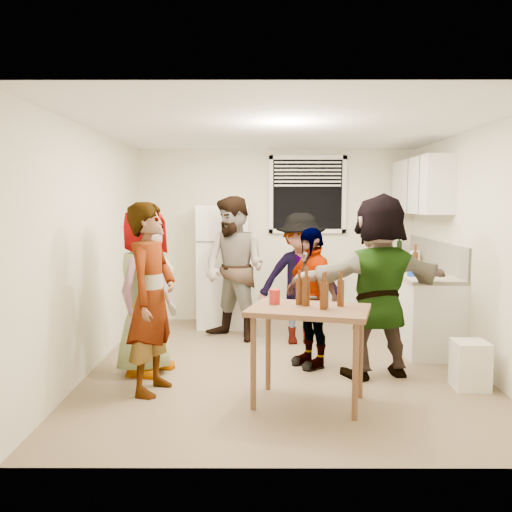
{
  "coord_description": "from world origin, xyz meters",
  "views": [
    {
      "loc": [
        -0.27,
        -5.67,
        1.76
      ],
      "look_at": [
        -0.29,
        0.31,
        1.15
      ],
      "focal_mm": 38.0,
      "sensor_mm": 36.0,
      "label": 1
    }
  ],
  "objects_px": {
    "refrigerator": "(224,266)",
    "red_cup": "(275,304)",
    "wine_bottle": "(399,261)",
    "blue_cup": "(412,276)",
    "beer_bottle_counter": "(415,273)",
    "guest_back_left": "(235,339)",
    "guest_stripe": "(153,391)",
    "guest_black": "(310,366)",
    "kettle": "(400,265)",
    "trash_bin": "(470,362)",
    "beer_bottle_table": "(306,306)",
    "serving_table": "(308,403)",
    "guest_back_right": "(300,343)",
    "guest_orange": "(376,375)",
    "guest_grey": "(147,372)"
  },
  "relations": [
    {
      "from": "guest_grey",
      "to": "guest_black",
      "type": "distance_m",
      "value": 1.72
    },
    {
      "from": "kettle",
      "to": "guest_black",
      "type": "height_order",
      "value": "kettle"
    },
    {
      "from": "beer_bottle_table",
      "to": "guest_back_left",
      "type": "xyz_separation_m",
      "value": [
        -0.71,
        2.1,
        -0.85
      ]
    },
    {
      "from": "kettle",
      "to": "guest_orange",
      "type": "bearing_deg",
      "value": -109.96
    },
    {
      "from": "wine_bottle",
      "to": "serving_table",
      "type": "height_order",
      "value": "wine_bottle"
    },
    {
      "from": "serving_table",
      "to": "guest_orange",
      "type": "height_order",
      "value": "serving_table"
    },
    {
      "from": "blue_cup",
      "to": "guest_back_left",
      "type": "xyz_separation_m",
      "value": [
        -2.05,
        0.62,
        -0.9
      ]
    },
    {
      "from": "kettle",
      "to": "blue_cup",
      "type": "height_order",
      "value": "kettle"
    },
    {
      "from": "wine_bottle",
      "to": "guest_grey",
      "type": "distance_m",
      "value": 3.99
    },
    {
      "from": "guest_back_right",
      "to": "beer_bottle_table",
      "type": "bearing_deg",
      "value": -96.3
    },
    {
      "from": "wine_bottle",
      "to": "refrigerator",
      "type": "bearing_deg",
      "value": -176.71
    },
    {
      "from": "guest_stripe",
      "to": "guest_orange",
      "type": "height_order",
      "value": "guest_orange"
    },
    {
      "from": "beer_bottle_table",
      "to": "guest_back_right",
      "type": "distance_m",
      "value": 2.12
    },
    {
      "from": "guest_stripe",
      "to": "guest_back_right",
      "type": "xyz_separation_m",
      "value": [
        1.5,
        1.73,
        0.0
      ]
    },
    {
      "from": "guest_stripe",
      "to": "guest_orange",
      "type": "relative_size",
      "value": 0.95
    },
    {
      "from": "guest_orange",
      "to": "beer_bottle_table",
      "type": "bearing_deg",
      "value": 25.32
    },
    {
      "from": "serving_table",
      "to": "red_cup",
      "type": "height_order",
      "value": "red_cup"
    },
    {
      "from": "guest_grey",
      "to": "guest_back_right",
      "type": "xyz_separation_m",
      "value": [
        1.67,
        1.16,
        0.0
      ]
    },
    {
      "from": "refrigerator",
      "to": "guest_back_left",
      "type": "distance_m",
      "value": 1.18
    },
    {
      "from": "guest_stripe",
      "to": "guest_back_left",
      "type": "height_order",
      "value": "guest_back_left"
    },
    {
      "from": "serving_table",
      "to": "guest_grey",
      "type": "xyz_separation_m",
      "value": [
        -1.59,
        0.87,
        0.0
      ]
    },
    {
      "from": "wine_bottle",
      "to": "guest_stripe",
      "type": "relative_size",
      "value": 0.17
    },
    {
      "from": "beer_bottle_counter",
      "to": "serving_table",
      "type": "height_order",
      "value": "beer_bottle_counter"
    },
    {
      "from": "trash_bin",
      "to": "guest_grey",
      "type": "xyz_separation_m",
      "value": [
        -3.14,
        0.48,
        -0.25
      ]
    },
    {
      "from": "guest_grey",
      "to": "guest_orange",
      "type": "distance_m",
      "value": 2.35
    },
    {
      "from": "guest_stripe",
      "to": "guest_black",
      "type": "bearing_deg",
      "value": -48.82
    },
    {
      "from": "guest_back_right",
      "to": "guest_orange",
      "type": "relative_size",
      "value": 0.88
    },
    {
      "from": "guest_back_right",
      "to": "serving_table",
      "type": "bearing_deg",
      "value": -95.68
    },
    {
      "from": "trash_bin",
      "to": "refrigerator",
      "type": "bearing_deg",
      "value": 133.67
    },
    {
      "from": "guest_back_left",
      "to": "guest_back_right",
      "type": "relative_size",
      "value": 1.13
    },
    {
      "from": "beer_bottle_table",
      "to": "red_cup",
      "type": "relative_size",
      "value": 1.96
    },
    {
      "from": "serving_table",
      "to": "guest_grey",
      "type": "relative_size",
      "value": 0.59
    },
    {
      "from": "red_cup",
      "to": "guest_back_left",
      "type": "relative_size",
      "value": 0.07
    },
    {
      "from": "kettle",
      "to": "beer_bottle_counter",
      "type": "relative_size",
      "value": 1.02
    },
    {
      "from": "beer_bottle_table",
      "to": "refrigerator",
      "type": "bearing_deg",
      "value": 107.32
    },
    {
      "from": "blue_cup",
      "to": "beer_bottle_table",
      "type": "height_order",
      "value": "beer_bottle_table"
    },
    {
      "from": "wine_bottle",
      "to": "guest_orange",
      "type": "height_order",
      "value": "wine_bottle"
    },
    {
      "from": "red_cup",
      "to": "beer_bottle_table",
      "type": "bearing_deg",
      "value": -17.26
    },
    {
      "from": "kettle",
      "to": "beer_bottle_table",
      "type": "xyz_separation_m",
      "value": [
        -1.5,
        -2.57,
        -0.05
      ]
    },
    {
      "from": "wine_bottle",
      "to": "blue_cup",
      "type": "bearing_deg",
      "value": -99.49
    },
    {
      "from": "refrigerator",
      "to": "trash_bin",
      "type": "bearing_deg",
      "value": -46.33
    },
    {
      "from": "wine_bottle",
      "to": "beer_bottle_counter",
      "type": "xyz_separation_m",
      "value": [
        -0.15,
        -1.3,
        0.0
      ]
    },
    {
      "from": "trash_bin",
      "to": "red_cup",
      "type": "relative_size",
      "value": 3.51
    },
    {
      "from": "beer_bottle_table",
      "to": "guest_stripe",
      "type": "xyz_separation_m",
      "value": [
        -1.39,
        0.21,
        -0.85
      ]
    },
    {
      "from": "refrigerator",
      "to": "red_cup",
      "type": "relative_size",
      "value": 13.21
    },
    {
      "from": "guest_black",
      "to": "guest_orange",
      "type": "height_order",
      "value": "guest_orange"
    },
    {
      "from": "kettle",
      "to": "refrigerator",
      "type": "bearing_deg",
      "value": 173.32
    },
    {
      "from": "kettle",
      "to": "trash_bin",
      "type": "xyz_separation_m",
      "value": [
        0.07,
        -2.27,
        -0.65
      ]
    },
    {
      "from": "beer_bottle_counter",
      "to": "guest_back_left",
      "type": "bearing_deg",
      "value": 170.38
    },
    {
      "from": "guest_back_right",
      "to": "guest_black",
      "type": "height_order",
      "value": "guest_back_right"
    }
  ]
}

